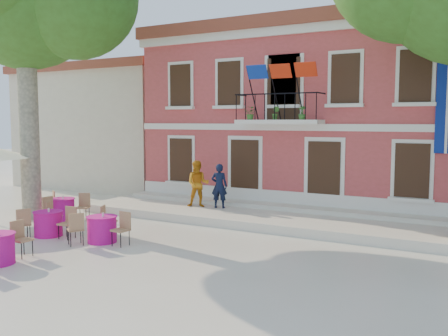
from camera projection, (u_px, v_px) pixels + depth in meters
ground at (141, 241)px, 14.68m from camera, size 90.00×90.00×0.00m
main_building at (318, 115)px, 22.02m from camera, size 13.50×9.59×7.50m
neighbor_west at (130, 126)px, 28.55m from camera, size 9.40×9.40×6.40m
terrace at (265, 218)px, 17.51m from camera, size 14.00×3.40×0.30m
pedestrian_navy at (219, 186)px, 18.50m from camera, size 0.69×0.55×1.66m
pedestrian_orange at (198, 184)px, 18.73m from camera, size 1.05×0.96×1.75m
cafe_table_0 at (48, 222)px, 15.32m from camera, size 1.68×1.87×0.95m
cafe_table_3 at (62, 208)px, 17.85m from camera, size 1.87×1.70×0.95m
cafe_table_4 at (102, 228)px, 14.54m from camera, size 1.68×1.87×0.95m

